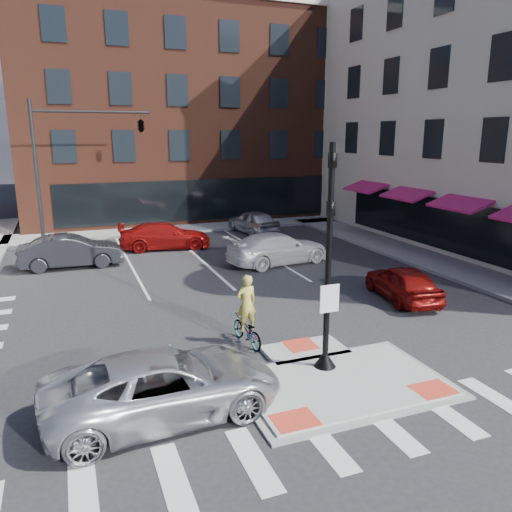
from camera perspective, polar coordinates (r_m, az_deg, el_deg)
name	(u,v)px	position (r m, az deg, el deg)	size (l,w,h in m)	color
ground	(332,377)	(13.83, 8.66, -13.46)	(120.00, 120.00, 0.00)	#28282B
refuge_island	(337,379)	(13.61, 9.22, -13.72)	(5.40, 4.65, 0.13)	gray
sidewalk_e	(418,256)	(27.46, 18.06, 0.05)	(3.00, 24.00, 0.15)	gray
sidewalk_n	(211,226)	(34.45, -5.14, 3.40)	(26.00, 3.00, 0.15)	gray
building_n	(176,115)	(43.61, -9.14, 15.67)	(24.40, 18.40, 15.50)	#57291B
building_far_left	(80,145)	(62.65, -19.43, 11.92)	(10.00, 12.00, 10.00)	slate
building_far_right	(186,135)	(66.37, -8.00, 13.49)	(12.00, 12.00, 12.00)	brown
signal_pole	(328,288)	(13.25, 8.19, -3.65)	(0.60, 0.60, 5.98)	black
mast_arm_signal	(114,135)	(28.73, -15.94, 13.16)	(6.10, 2.24, 8.00)	black
silver_suv	(164,385)	(11.88, -10.44, -14.29)	(2.49, 5.40, 1.50)	silver
red_sedan	(403,283)	(20.15, 16.41, -2.93)	(1.61, 4.00, 1.36)	maroon
white_pickup	(278,248)	(24.68, 2.55, 0.88)	(2.15, 5.29, 1.53)	silver
bg_car_dark	(71,251)	(25.57, -20.39, 0.51)	(1.66, 4.77, 1.57)	#29292E
bg_car_silver	(253,222)	(32.25, -0.31, 3.95)	(1.78, 4.41, 1.50)	silver
bg_car_red	(165,236)	(28.34, -10.37, 2.29)	(2.04, 5.02, 1.46)	#9C0F0E
cyclist	(247,321)	(15.30, -1.09, -7.47)	(0.83, 1.81, 2.21)	#3F3F44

